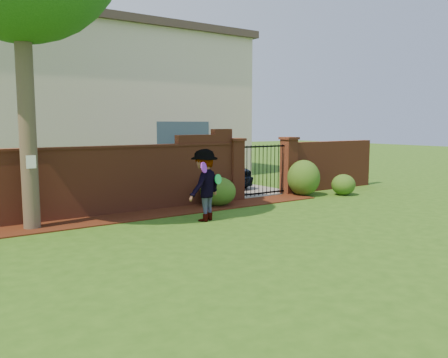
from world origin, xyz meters
TOP-DOWN VIEW (x-y plane):
  - ground at (0.00, 0.00)m, footprint 80.00×80.00m
  - mulch_bed at (-0.95, 3.34)m, footprint 11.10×1.08m
  - brick_wall at (-2.01, 4.00)m, footprint 8.70×0.31m
  - brick_wall_return at (6.60, 4.00)m, footprint 4.00×0.25m
  - pillar_left at (2.40, 4.00)m, footprint 0.50×0.50m
  - pillar_right at (4.60, 4.00)m, footprint 0.50×0.50m
  - iron_gate at (3.50, 4.00)m, footprint 1.78×0.03m
  - driveway at (3.50, 8.00)m, footprint 3.20×8.00m
  - house at (1.00, 12.00)m, footprint 12.40×6.40m
  - car at (3.46, 6.93)m, footprint 1.66×4.07m
  - paper_notice at (-3.60, 3.21)m, footprint 0.20×0.01m
  - shrub_left at (1.37, 3.41)m, footprint 1.01×1.01m
  - shrub_middle at (4.71, 3.41)m, footprint 1.05×1.05m
  - shrub_right at (5.86, 2.75)m, footprint 0.77×0.77m
  - man at (0.02, 1.93)m, footprint 1.28×1.05m
  - frisbee_purple at (-0.23, 1.61)m, footprint 0.26×0.20m
  - frisbee_green at (0.37, 1.93)m, footprint 0.25×0.12m

SIDE VIEW (x-z plane):
  - ground at x=0.00m, z-range -0.01..0.00m
  - driveway at x=3.50m, z-range 0.00..0.01m
  - mulch_bed at x=-0.95m, z-range 0.00..0.03m
  - shrub_right at x=5.86m, z-range 0.00..0.68m
  - shrub_left at x=1.37m, z-range 0.00..0.83m
  - shrub_middle at x=4.71m, z-range 0.00..1.16m
  - car at x=3.46m, z-range 0.00..1.38m
  - brick_wall_return at x=6.60m, z-range 0.00..1.70m
  - iron_gate at x=3.50m, z-range 0.05..1.65m
  - man at x=0.02m, z-range 0.00..1.72m
  - brick_wall at x=-2.01m, z-range -0.15..2.01m
  - pillar_left at x=2.40m, z-range 0.02..1.90m
  - pillar_right at x=4.60m, z-range 0.02..1.90m
  - frisbee_green at x=0.37m, z-range 0.86..1.10m
  - frisbee_purple at x=-0.23m, z-range 1.19..1.45m
  - paper_notice at x=-3.60m, z-range 1.36..1.64m
  - house at x=1.00m, z-range 0.01..6.31m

